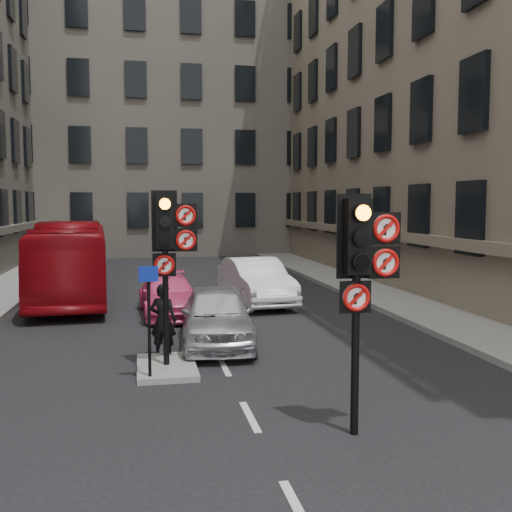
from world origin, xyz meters
name	(u,v)px	position (x,y,z in m)	size (l,w,h in m)	color
ground	(278,471)	(0.00, 0.00, 0.00)	(120.00, 120.00, 0.00)	black
pavement_right	(402,300)	(7.20, 12.00, 0.08)	(3.00, 50.00, 0.16)	gray
centre_island	(167,367)	(-1.20, 5.00, 0.06)	(1.20, 2.00, 0.12)	gray
building_far	(162,114)	(0.00, 38.00, 10.00)	(30.00, 14.00, 20.00)	#6A6459
signal_near	(362,262)	(1.49, 0.99, 2.58)	(0.91, 0.40, 3.58)	black
signal_far	(169,239)	(-1.11, 4.99, 2.70)	(0.91, 0.40, 3.58)	black
car_silver	(217,316)	(0.10, 7.00, 0.72)	(1.70, 4.23, 1.44)	#B0B2B8
car_white	(256,281)	(2.16, 12.73, 0.78)	(1.65, 4.72, 1.56)	white
car_pink	(169,295)	(-0.85, 11.19, 0.60)	(1.69, 4.15, 1.21)	#E3427A
bus_red	(71,260)	(-4.15, 15.01, 1.39)	(2.34, 9.99, 2.78)	maroon
motorcycle	(206,331)	(-0.24, 6.31, 0.49)	(0.46, 1.64, 0.98)	black
motorcyclist	(163,321)	(-1.22, 6.00, 0.84)	(0.61, 0.40, 1.68)	black
info_sign	(149,306)	(-1.55, 4.18, 1.50)	(0.37, 0.11, 2.13)	black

